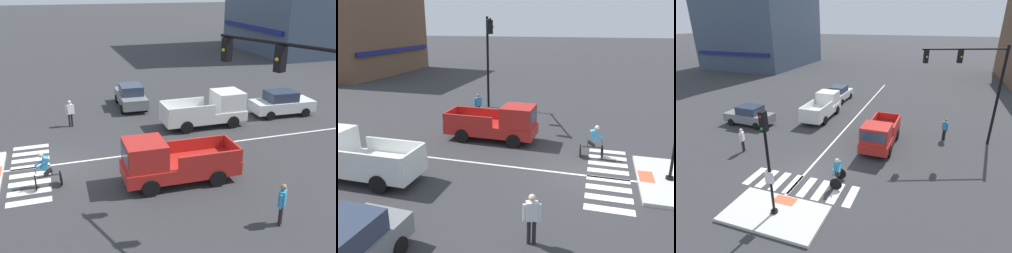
{
  "view_description": "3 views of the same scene",
  "coord_description": "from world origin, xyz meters",
  "views": [
    {
      "loc": [
        17.42,
        0.17,
        8.31
      ],
      "look_at": [
        0.88,
        5.44,
        1.8
      ],
      "focal_mm": 41.14,
      "sensor_mm": 36.0,
      "label": 1
    },
    {
      "loc": [
        -13.82,
        -0.34,
        6.39
      ],
      "look_at": [
        0.77,
        3.79,
        1.6
      ],
      "focal_mm": 35.09,
      "sensor_mm": 36.0,
      "label": 2
    },
    {
      "loc": [
        6.2,
        -11.68,
        8.32
      ],
      "look_at": [
        0.94,
        3.41,
        1.85
      ],
      "focal_mm": 28.27,
      "sensor_mm": 36.0,
      "label": 3
    }
  ],
  "objects": [
    {
      "name": "pedestrian_waiting_far_side",
      "position": [
        7.3,
        7.68,
        0.98
      ],
      "size": [
        0.41,
        0.42,
        1.67
      ],
      "color": "black",
      "rests_on": "ground"
    },
    {
      "name": "pickup_truck_red_eastbound_mid",
      "position": [
        3.04,
        4.85,
        0.98
      ],
      "size": [
        2.13,
        5.13,
        2.08
      ],
      "color": "red",
      "rests_on": "ground"
    },
    {
      "name": "tactile_pad_front",
      "position": [
        0.0,
        -2.63,
        0.15
      ],
      "size": [
        1.1,
        0.6,
        0.01
      ],
      "primitive_type": "cube",
      "color": "#DB5B38",
      "rests_on": "traffic_island"
    },
    {
      "name": "traffic_island",
      "position": [
        0.0,
        -3.55,
        0.07
      ],
      "size": [
        4.64,
        2.53,
        0.15
      ],
      "primitive_type": "cube",
      "color": "beige",
      "rests_on": "ground"
    },
    {
      "name": "building_corner_right",
      "position": [
        23.62,
        32.47,
        7.22
      ],
      "size": [
        17.07,
        15.51,
        14.4
      ],
      "color": "brown",
      "rests_on": "ground"
    },
    {
      "name": "crosswalk_stripe_f",
      "position": [
        1.24,
        -1.09,
        0.0
      ],
      "size": [
        0.44,
        1.8,
        0.01
      ],
      "primitive_type": "cube",
      "color": "silver",
      "rests_on": "ground"
    },
    {
      "name": "lane_centre_line",
      "position": [
        -0.29,
        10.0,
        0.0
      ],
      "size": [
        0.14,
        28.0,
        0.01
      ],
      "primitive_type": "cube",
      "color": "silver",
      "rests_on": "ground"
    },
    {
      "name": "pedestrian_at_curb_left",
      "position": [
        -5.5,
        1.22,
        0.98
      ],
      "size": [
        0.32,
        0.53,
        1.67
      ],
      "color": "black",
      "rests_on": "ground"
    },
    {
      "name": "crosswalk_stripe_d",
      "position": [
        -0.41,
        -1.09,
        0.0
      ],
      "size": [
        0.44,
        1.8,
        0.01
      ],
      "primitive_type": "cube",
      "color": "silver",
      "rests_on": "ground"
    },
    {
      "name": "ground_plane",
      "position": [
        0.0,
        0.0,
        0.0
      ],
      "size": [
        300.0,
        300.0,
        0.0
      ],
      "primitive_type": "plane",
      "color": "#333335"
    },
    {
      "name": "crosswalk_stripe_c",
      "position": [
        -1.24,
        -1.09,
        0.0
      ],
      "size": [
        0.44,
        1.8,
        0.01
      ],
      "primitive_type": "cube",
      "color": "silver",
      "rests_on": "ground"
    },
    {
      "name": "crosswalk_stripe_a",
      "position": [
        -2.9,
        -1.09,
        0.0
      ],
      "size": [
        0.44,
        1.8,
        0.01
      ],
      "primitive_type": "cube",
      "color": "silver",
      "rests_on": "ground"
    },
    {
      "name": "crosswalk_stripe_e",
      "position": [
        0.41,
        -1.09,
        0.0
      ],
      "size": [
        0.44,
        1.8,
        0.01
      ],
      "primitive_type": "cube",
      "color": "silver",
      "rests_on": "ground"
    },
    {
      "name": "crosswalk_stripe_h",
      "position": [
        2.9,
        -1.09,
        0.0
      ],
      "size": [
        0.44,
        1.8,
        0.01
      ],
      "primitive_type": "cube",
      "color": "silver",
      "rests_on": "ground"
    },
    {
      "name": "pickup_truck_white_westbound_far",
      "position": [
        -3.17,
        9.47,
        0.98
      ],
      "size": [
        2.07,
        5.1,
        2.08
      ],
      "color": "white",
      "rests_on": "ground"
    },
    {
      "name": "traffic_light_mast",
      "position": [
        8.72,
        7.34,
        4.78
      ],
      "size": [
        5.19,
        2.16,
        6.87
      ],
      "color": "black",
      "rests_on": "ground"
    },
    {
      "name": "crosswalk_stripe_g",
      "position": [
        2.07,
        -1.09,
        0.0
      ],
      "size": [
        0.44,
        1.8,
        0.01
      ],
      "primitive_type": "cube",
      "color": "silver",
      "rests_on": "ground"
    },
    {
      "name": "cyclist",
      "position": [
        1.9,
        -0.34,
        0.87
      ],
      "size": [
        0.78,
        1.16,
        1.68
      ],
      "color": "black",
      "rests_on": "ground"
    },
    {
      "name": "crosswalk_stripe_b",
      "position": [
        -2.07,
        -1.09,
        0.0
      ],
      "size": [
        0.44,
        1.8,
        0.01
      ],
      "primitive_type": "cube",
      "color": "silver",
      "rests_on": "ground"
    }
  ]
}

